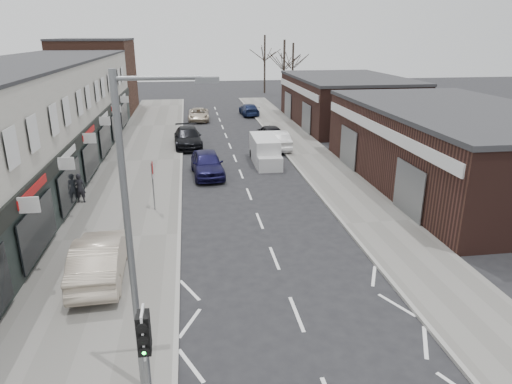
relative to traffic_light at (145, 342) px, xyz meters
name	(u,v)px	position (x,y,z in m)	size (l,w,h in m)	color
ground	(312,353)	(4.40, 2.02, -2.41)	(160.00, 160.00, 0.00)	black
pavement_left	(142,161)	(-2.35, 24.02, -2.35)	(5.50, 64.00, 0.12)	slate
pavement_right	(310,155)	(10.15, 24.02, -2.35)	(3.50, 64.00, 0.12)	slate
shop_terrace_left	(23,122)	(-9.10, 21.52, 1.14)	(8.00, 41.00, 7.10)	beige
brick_block_far	(96,77)	(-9.10, 47.02, 1.59)	(8.00, 10.00, 8.00)	#4D2C21
right_unit_near	(456,148)	(16.90, 16.02, -0.16)	(10.00, 18.00, 4.50)	#381E19
right_unit_far	(346,101)	(16.90, 36.02, -0.16)	(10.00, 16.00, 4.50)	#381E19
tree_far_a	(283,104)	(13.40, 50.02, -2.41)	(3.60, 3.60, 8.00)	#382D26
tree_far_b	(292,98)	(15.90, 56.02, -2.41)	(3.60, 3.60, 7.50)	#382D26
tree_far_c	(264,93)	(12.90, 62.02, -2.41)	(3.60, 3.60, 8.50)	#382D26
traffic_light	(145,342)	(0.00, 0.00, 0.00)	(0.28, 0.60, 3.10)	slate
street_lamp	(136,228)	(-0.13, 1.22, 2.20)	(2.23, 0.22, 8.00)	slate
warning_sign	(153,171)	(-0.76, 14.02, -0.21)	(0.12, 0.80, 2.70)	slate
white_van	(265,151)	(6.40, 22.50, -1.54)	(1.73, 4.79, 1.86)	silver
sedan_on_pavement	(99,258)	(-2.35, 7.23, -1.49)	(1.69, 4.86, 1.60)	#B2A38F
pedestrian	(80,188)	(-4.80, 15.70, -1.48)	(0.59, 0.39, 1.62)	black
parked_car_left_a	(207,164)	(2.20, 20.00, -1.60)	(1.92, 4.76, 1.62)	#15133C
parked_car_left_b	(188,137)	(1.00, 28.25, -1.65)	(2.14, 5.26, 1.53)	black
parked_car_left_c	(199,115)	(2.20, 39.88, -1.78)	(2.12, 4.60, 1.28)	#C0B09A
parked_car_right_a	(276,140)	(7.90, 26.37, -1.65)	(1.62, 4.64, 1.53)	silver
parked_car_right_b	(270,133)	(7.90, 28.84, -1.65)	(1.80, 4.46, 1.52)	black
parked_car_right_c	(249,110)	(7.90, 42.38, -1.77)	(1.81, 4.46, 1.30)	#162146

